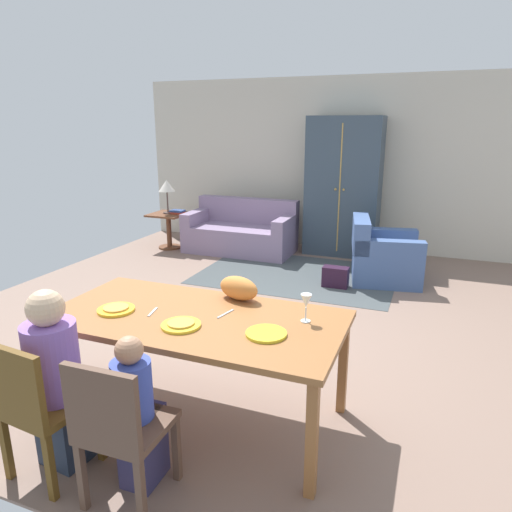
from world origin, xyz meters
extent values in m
cube|color=#806558|center=(0.00, 0.41, -0.01)|extent=(6.83, 6.03, 0.02)
cube|color=beige|center=(0.00, 3.48, 1.35)|extent=(6.83, 0.10, 2.70)
cube|color=#975E32|center=(0.06, -1.54, 0.74)|extent=(1.96, 0.97, 0.04)
cube|color=#975E32|center=(-0.86, -1.97, 0.36)|extent=(0.06, 0.06, 0.72)
cube|color=#975E32|center=(0.98, -1.97, 0.36)|extent=(0.06, 0.06, 0.72)
cube|color=#975E32|center=(-0.86, -1.12, 0.36)|extent=(0.06, 0.06, 0.72)
cube|color=#975E32|center=(0.98, -1.12, 0.36)|extent=(0.06, 0.06, 0.72)
cylinder|color=yellow|center=(-0.48, -1.66, 0.77)|extent=(0.25, 0.25, 0.02)
cylinder|color=gold|center=(-0.48, -1.66, 0.78)|extent=(0.17, 0.17, 0.01)
cylinder|color=yellow|center=(0.06, -1.72, 0.77)|extent=(0.25, 0.25, 0.02)
cylinder|color=gold|center=(0.06, -1.72, 0.78)|extent=(0.17, 0.17, 0.01)
cylinder|color=yellow|center=(0.60, -1.64, 0.77)|extent=(0.25, 0.25, 0.02)
cylinder|color=silver|center=(0.76, -1.36, 0.76)|extent=(0.06, 0.06, 0.01)
cylinder|color=silver|center=(0.76, -1.36, 0.81)|extent=(0.01, 0.01, 0.09)
cone|color=silver|center=(0.76, -1.36, 0.90)|extent=(0.07, 0.07, 0.09)
cube|color=silver|center=(-0.24, -1.59, 0.76)|extent=(0.05, 0.15, 0.01)
cube|color=silver|center=(0.23, -1.44, 0.76)|extent=(0.05, 0.17, 0.01)
cube|color=brown|center=(-0.48, -2.31, 0.43)|extent=(0.46, 0.46, 0.04)
cube|color=brown|center=(-0.50, -2.50, 0.66)|extent=(0.42, 0.08, 0.42)
cube|color=brown|center=(-0.29, -2.15, 0.21)|extent=(0.04, 0.04, 0.41)
cube|color=brown|center=(-0.64, -2.11, 0.21)|extent=(0.04, 0.04, 0.41)
cube|color=brown|center=(-0.32, -2.51, 0.21)|extent=(0.04, 0.04, 0.41)
cube|color=brown|center=(-0.68, -2.47, 0.21)|extent=(0.04, 0.04, 0.41)
cube|color=#283348|center=(-0.47, -2.17, 0.23)|extent=(0.29, 0.36, 0.45)
cylinder|color=#9065C4|center=(-0.48, -2.25, 0.68)|extent=(0.30, 0.30, 0.46)
sphere|color=beige|center=(-0.48, -2.25, 1.00)|extent=(0.21, 0.21, 0.21)
cube|color=brown|center=(0.06, -2.31, 0.43)|extent=(0.43, 0.43, 0.04)
cube|color=brown|center=(0.06, -2.50, 0.66)|extent=(0.42, 0.05, 0.42)
cube|color=brown|center=(0.23, -2.12, 0.21)|extent=(0.04, 0.04, 0.41)
cube|color=brown|center=(-0.13, -2.13, 0.21)|extent=(0.04, 0.04, 0.41)
cube|color=brown|center=(0.24, -2.48, 0.21)|extent=(0.04, 0.04, 0.41)
cube|color=brown|center=(-0.12, -2.49, 0.21)|extent=(0.04, 0.04, 0.41)
cube|color=#343057|center=(0.06, -2.19, 0.23)|extent=(0.19, 0.25, 0.45)
cylinder|color=#3C4EB2|center=(0.06, -2.25, 0.62)|extent=(0.22, 0.22, 0.33)
sphere|color=tan|center=(0.06, -2.25, 0.85)|extent=(0.15, 0.15, 0.15)
ellipsoid|color=orange|center=(0.21, -1.16, 0.84)|extent=(0.35, 0.24, 0.17)
cube|color=#41484A|center=(-0.20, 1.78, 0.00)|extent=(2.60, 1.80, 0.01)
cube|color=gray|center=(-1.39, 2.58, 0.21)|extent=(1.70, 0.84, 0.42)
cube|color=gray|center=(-1.39, 2.92, 0.62)|extent=(1.70, 0.20, 0.40)
cube|color=gray|center=(-2.15, 2.58, 0.52)|extent=(0.18, 0.84, 0.20)
cube|color=gray|center=(-0.63, 2.58, 0.52)|extent=(0.18, 0.84, 0.20)
cube|color=#415B8E|center=(0.94, 1.98, 0.21)|extent=(0.99, 1.00, 0.42)
cube|color=#415B8E|center=(0.60, 1.91, 0.62)|extent=(0.36, 0.87, 0.40)
cube|color=#415B8E|center=(1.00, 1.65, 0.52)|extent=(0.86, 0.34, 0.20)
cube|color=#415B8E|center=(0.87, 2.30, 0.52)|extent=(0.86, 0.34, 0.20)
cube|color=#354452|center=(0.12, 3.09, 1.05)|extent=(1.10, 0.56, 2.10)
cube|color=#BF9442|center=(0.12, 2.80, 1.05)|extent=(0.02, 0.01, 1.89)
sphere|color=#BF9442|center=(0.06, 2.80, 1.05)|extent=(0.04, 0.04, 0.04)
sphere|color=#BF9442|center=(0.18, 2.80, 1.05)|extent=(0.04, 0.04, 0.04)
cube|color=brown|center=(-2.58, 2.38, 0.56)|extent=(0.56, 0.56, 0.03)
cylinder|color=brown|center=(-2.58, 2.38, 0.27)|extent=(0.08, 0.08, 0.55)
cylinder|color=brown|center=(-2.58, 2.38, 0.01)|extent=(0.36, 0.36, 0.03)
cylinder|color=#493732|center=(-2.58, 2.38, 0.59)|extent=(0.16, 0.16, 0.02)
cylinder|color=#493732|center=(-2.58, 2.38, 0.77)|extent=(0.02, 0.02, 0.34)
cone|color=beige|center=(-2.58, 2.38, 1.03)|extent=(0.26, 0.26, 0.18)
cube|color=#A53424|center=(-2.43, 2.41, 0.59)|extent=(0.22, 0.16, 0.03)
cube|color=navy|center=(-2.43, 2.43, 0.62)|extent=(0.22, 0.16, 0.03)
cube|color=#2A152A|center=(0.39, 1.48, 0.13)|extent=(0.32, 0.16, 0.26)
camera|label=1|loc=(1.47, -4.04, 1.98)|focal=32.59mm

